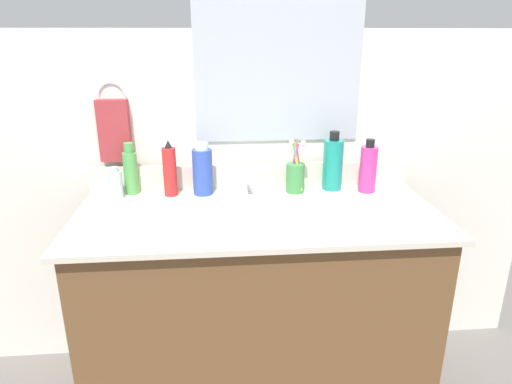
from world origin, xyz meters
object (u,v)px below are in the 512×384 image
Objects in this scene: faucet at (248,187)px; bottle_shampoo_blue at (203,171)px; hand_towel at (114,131)px; bottle_gel_clear at (116,184)px; cup_green at (295,176)px; bottle_spray_red at (170,171)px; bottle_soap_pink at (368,168)px; bottle_mouthwash_teal at (333,164)px; bottle_toner_green at (131,171)px.

faucet is 0.17m from bottle_shampoo_blue.
hand_towel reaches higher than bottle_gel_clear.
hand_towel reaches higher than cup_green.
bottle_gel_clear is (-0.46, 0.01, 0.02)m from faucet.
cup_green is (0.33, -0.01, -0.03)m from bottle_shampoo_blue.
bottle_spray_red is 0.71m from bottle_soap_pink.
bottle_shampoo_blue is 0.60m from bottle_soap_pink.
bottle_gel_clear is at bearing -177.91° from bottle_mouthwash_teal.
faucet is 0.82× the size of bottle_soap_pink.
bottle_soap_pink is at bearing -6.67° from hand_towel.
bottle_gel_clear is at bearing 178.82° from faucet.
bottle_shampoo_blue is 0.87× the size of bottle_mouthwash_teal.
bottle_spray_red is 1.02× the size of cup_green.
bottle_spray_red reaches higher than bottle_toner_green.
cup_green is at bearing -0.71° from bottle_spray_red.
faucet is 0.33m from bottle_mouthwash_teal.
bottle_shampoo_blue is (0.31, -0.08, -0.13)m from hand_towel.
bottle_toner_green is 0.07m from bottle_gel_clear.
cup_green reaches higher than bottle_shampoo_blue.
bottle_spray_red reaches higher than bottle_soap_pink.
bottle_toner_green is 1.65× the size of bottle_gel_clear.
bottle_gel_clear reaches higher than faucet.
hand_towel is 0.19m from bottle_gel_clear.
bottle_gel_clear is 0.78m from bottle_mouthwash_teal.
faucet is at bearing -8.70° from bottle_shampoo_blue.
hand_towel is 0.25m from bottle_spray_red.
bottle_mouthwash_teal reaches higher than bottle_spray_red.
bottle_mouthwash_teal reaches higher than bottle_shampoo_blue.
faucet is 0.85× the size of bottle_shampoo_blue.
bottle_spray_red is at bearing -13.96° from bottle_toner_green.
bottle_toner_green is at bearing 176.04° from cup_green.
bottle_toner_green reaches higher than bottle_gel_clear.
hand_towel is 0.92m from bottle_soap_pink.
hand_towel is 0.67m from cup_green.
bottle_soap_pink reaches higher than bottle_toner_green.
bottle_shampoo_blue is (0.30, 0.01, 0.04)m from bottle_gel_clear.
bottle_toner_green is 0.95× the size of cup_green.
faucet is 0.74× the size of bottle_mouthwash_teal.
bottle_gel_clear is at bearing -179.55° from cup_green.
hand_towel is 0.35m from bottle_shampoo_blue.
bottle_spray_red is at bearing 3.20° from bottle_gel_clear.
hand_towel reaches higher than bottle_toner_green.
bottle_mouthwash_teal is at bearing 6.84° from faucet.
bottle_soap_pink is 0.26m from cup_green.
cup_green is (0.64, -0.09, -0.16)m from hand_towel.
bottle_soap_pink is (0.90, -0.01, 0.04)m from bottle_gel_clear.
faucet is at bearing -4.19° from bottle_spray_red.
bottle_gel_clear is at bearing -177.20° from bottle_shampoo_blue.
bottle_gel_clear is 0.52× the size of bottle_mouthwash_teal.
bottle_shampoo_blue is (-0.16, 0.02, 0.06)m from faucet.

